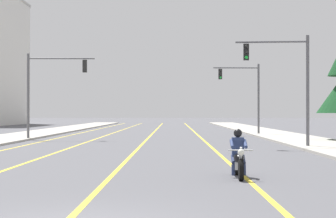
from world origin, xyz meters
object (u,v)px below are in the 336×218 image
traffic_signal_mid_right (246,89)px  motorcycle_with_rider (238,158)px  traffic_signal_near_right (287,75)px  traffic_signal_near_left (48,83)px

traffic_signal_mid_right → motorcycle_with_rider: bearing=-97.8°
traffic_signal_near_right → traffic_signal_near_left: (-15.29, 9.44, 0.05)m
motorcycle_with_rider → traffic_signal_near_right: size_ratio=0.35×
traffic_signal_mid_right → traffic_signal_near_right: bearing=-90.2°
motorcycle_with_rider → traffic_signal_mid_right: 32.64m
traffic_signal_near_right → traffic_signal_mid_right: 18.11m
motorcycle_with_rider → traffic_signal_near_right: (4.31, 14.04, 3.46)m
traffic_signal_near_right → traffic_signal_mid_right: same height
traffic_signal_near_left → traffic_signal_mid_right: same height
motorcycle_with_rider → traffic_signal_near_left: bearing=115.1°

